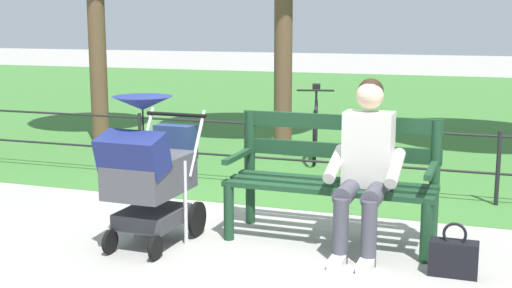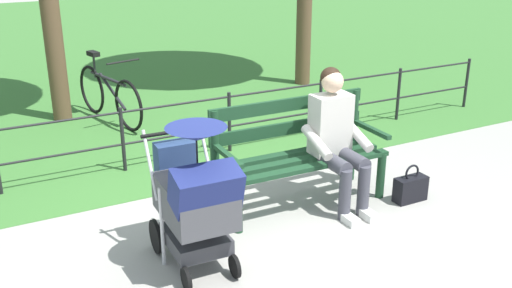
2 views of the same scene
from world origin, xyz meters
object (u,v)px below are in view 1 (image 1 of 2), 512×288
at_px(person_on_bench, 365,162).
at_px(stroller, 150,169).
at_px(bicycle, 315,128).
at_px(handbag, 454,257).
at_px(park_bench, 333,173).

height_order(person_on_bench, stroller, person_on_bench).
bearing_deg(bicycle, person_on_bench, 109.88).
bearing_deg(handbag, bicycle, -62.88).
height_order(handbag, bicycle, bicycle).
bearing_deg(handbag, person_on_bench, -24.46).
bearing_deg(handbag, stroller, 2.68).
distance_m(stroller, handbag, 2.26).
bearing_deg(stroller, person_on_bench, -165.30).
height_order(park_bench, handbag, park_bench).
bearing_deg(person_on_bench, park_bench, -38.17).
distance_m(park_bench, person_on_bench, 0.39).
bearing_deg(stroller, bicycle, -94.88).
height_order(person_on_bench, bicycle, person_on_bench).
xyz_separation_m(park_bench, handbag, (-0.95, 0.53, -0.40)).
xyz_separation_m(park_bench, bicycle, (0.94, -3.16, -0.16)).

